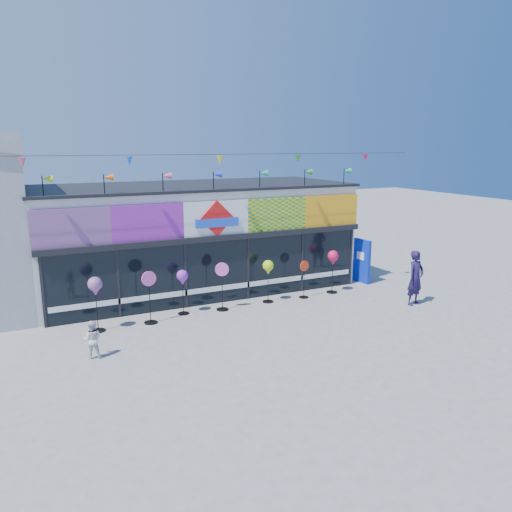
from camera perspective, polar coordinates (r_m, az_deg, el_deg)
ground at (r=15.29m, az=0.35°, el=-8.92°), size 80.00×80.00×0.00m
kite_shop at (r=20.06m, az=-7.09°, el=2.27°), size 16.00×5.70×5.31m
blue_sign at (r=21.11m, az=12.00°, el=-0.54°), size 0.22×0.92×1.81m
spinner_0 at (r=15.85m, az=-17.90°, el=-3.49°), size 0.44×0.44×1.73m
spinner_1 at (r=16.27m, az=-12.06°, el=-4.49°), size 0.48×0.44×1.72m
spinner_2 at (r=16.86m, az=-8.40°, el=-2.59°), size 0.39×0.39×1.54m
spinner_3 at (r=17.21m, az=-3.89°, el=-3.34°), size 0.45×0.43×1.69m
spinner_4 at (r=17.95m, az=1.39°, el=-1.45°), size 0.40×0.40×1.57m
spinner_5 at (r=18.68m, az=5.52°, el=-2.54°), size 0.40×0.36×1.42m
spinner_6 at (r=19.31m, az=8.79°, el=-0.33°), size 0.42×0.42×1.67m
adult_man at (r=18.63m, az=17.78°, el=-2.40°), size 0.79×0.60×1.97m
child at (r=14.23m, az=-18.18°, el=-9.02°), size 0.58×0.45×1.04m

